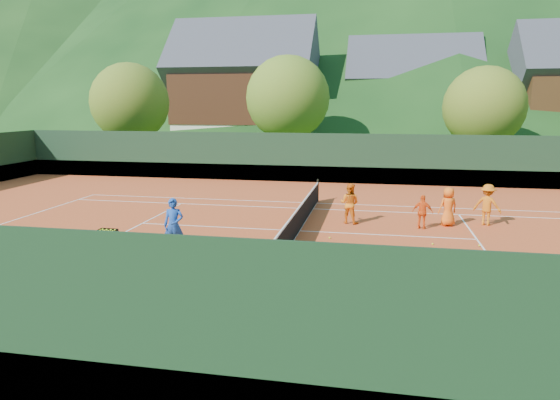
% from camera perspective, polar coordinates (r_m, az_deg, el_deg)
% --- Properties ---
extents(ground, '(400.00, 400.00, 0.00)m').
position_cam_1_polar(ground, '(18.97, 2.20, -3.61)').
color(ground, '#2C5119').
rests_on(ground, ground).
extents(clay_court, '(40.00, 24.00, 0.02)m').
position_cam_1_polar(clay_court, '(18.97, 2.20, -3.58)').
color(clay_court, '#BB451E').
rests_on(clay_court, ground).
extents(coach, '(0.70, 0.52, 1.76)m').
position_cam_1_polar(coach, '(16.52, -12.05, -2.83)').
color(coach, '#1946A2').
rests_on(coach, clay_court).
extents(student_a, '(0.94, 0.82, 1.63)m').
position_cam_1_polar(student_a, '(20.19, 7.95, -0.38)').
color(student_a, orange).
rests_on(student_a, clay_court).
extents(student_b, '(0.82, 0.47, 1.32)m').
position_cam_1_polar(student_b, '(19.89, 15.98, -1.32)').
color(student_b, '#FB5A16').
rests_on(student_b, clay_court).
extents(student_c, '(0.89, 0.76, 1.54)m').
position_cam_1_polar(student_c, '(20.66, 18.66, -0.72)').
color(student_c, orange).
rests_on(student_c, clay_court).
extents(student_d, '(1.22, 1.00, 1.64)m').
position_cam_1_polar(student_d, '(21.32, 22.61, -0.51)').
color(student_d, orange).
rests_on(student_d, clay_court).
extents(tennis_ball_1, '(0.07, 0.07, 0.07)m').
position_cam_1_polar(tennis_ball_1, '(17.88, 17.05, -4.83)').
color(tennis_ball_1, '#D3EC27').
rests_on(tennis_ball_1, clay_court).
extents(tennis_ball_2, '(0.07, 0.07, 0.07)m').
position_cam_1_polar(tennis_ball_2, '(17.95, 5.70, -4.32)').
color(tennis_ball_2, '#D3EC27').
rests_on(tennis_ball_2, clay_court).
extents(tennis_ball_3, '(0.07, 0.07, 0.07)m').
position_cam_1_polar(tennis_ball_3, '(11.82, -15.40, -12.94)').
color(tennis_ball_3, '#D3EC27').
rests_on(tennis_ball_3, clay_court).
extents(tennis_ball_4, '(0.07, 0.07, 0.07)m').
position_cam_1_polar(tennis_ball_4, '(15.70, 6.30, -6.58)').
color(tennis_ball_4, '#D3EC27').
rests_on(tennis_ball_4, clay_court).
extents(tennis_ball_5, '(0.07, 0.07, 0.07)m').
position_cam_1_polar(tennis_ball_5, '(14.92, -10.59, -7.65)').
color(tennis_ball_5, '#D3EC27').
rests_on(tennis_ball_5, clay_court).
extents(tennis_ball_6, '(0.07, 0.07, 0.07)m').
position_cam_1_polar(tennis_ball_6, '(10.39, -2.64, -16.03)').
color(tennis_ball_6, '#D3EC27').
rests_on(tennis_ball_6, clay_court).
extents(tennis_ball_7, '(0.07, 0.07, 0.07)m').
position_cam_1_polar(tennis_ball_7, '(17.25, -14.92, -5.28)').
color(tennis_ball_7, '#D3EC27').
rests_on(tennis_ball_7, clay_court).
extents(tennis_ball_8, '(0.07, 0.07, 0.07)m').
position_cam_1_polar(tennis_ball_8, '(17.20, 20.87, -5.69)').
color(tennis_ball_8, '#D3EC27').
rests_on(tennis_ball_8, clay_court).
extents(tennis_ball_9, '(0.07, 0.07, 0.07)m').
position_cam_1_polar(tennis_ball_9, '(17.08, -19.13, -5.68)').
color(tennis_ball_9, '#D3EC27').
rests_on(tennis_ball_9, clay_court).
extents(tennis_ball_10, '(0.07, 0.07, 0.07)m').
position_cam_1_polar(tennis_ball_10, '(17.04, -13.75, -5.42)').
color(tennis_ball_10, '#D3EC27').
rests_on(tennis_ball_10, clay_court).
extents(tennis_ball_11, '(0.07, 0.07, 0.07)m').
position_cam_1_polar(tennis_ball_11, '(18.21, 21.82, -4.85)').
color(tennis_ball_11, '#D3EC27').
rests_on(tennis_ball_11, clay_court).
extents(tennis_ball_12, '(0.07, 0.07, 0.07)m').
position_cam_1_polar(tennis_ball_12, '(12.99, -13.65, -10.64)').
color(tennis_ball_12, '#D3EC27').
rests_on(tennis_ball_12, clay_court).
extents(tennis_ball_13, '(0.07, 0.07, 0.07)m').
position_cam_1_polar(tennis_ball_13, '(13.09, 2.38, -10.16)').
color(tennis_ball_13, '#D3EC27').
rests_on(tennis_ball_13, clay_court).
extents(tennis_ball_14, '(0.07, 0.07, 0.07)m').
position_cam_1_polar(tennis_ball_14, '(18.60, -25.83, -4.85)').
color(tennis_ball_14, '#D3EC27').
rests_on(tennis_ball_14, clay_court).
extents(tennis_ball_15, '(0.07, 0.07, 0.07)m').
position_cam_1_polar(tennis_ball_15, '(17.47, -7.46, -4.79)').
color(tennis_ball_15, '#D3EC27').
rests_on(tennis_ball_15, clay_court).
extents(tennis_ball_16, '(0.07, 0.07, 0.07)m').
position_cam_1_polar(tennis_ball_16, '(11.12, 7.70, -14.22)').
color(tennis_ball_16, '#D3EC27').
rests_on(tennis_ball_16, clay_court).
extents(tennis_ball_17, '(0.07, 0.07, 0.07)m').
position_cam_1_polar(tennis_ball_17, '(16.27, 15.90, -6.32)').
color(tennis_ball_17, '#D3EC27').
rests_on(tennis_ball_17, clay_court).
extents(tennis_ball_18, '(0.07, 0.07, 0.07)m').
position_cam_1_polar(tennis_ball_18, '(16.76, 1.18, -5.38)').
color(tennis_ball_18, '#D3EC27').
rests_on(tennis_ball_18, clay_court).
extents(tennis_ball_19, '(0.07, 0.07, 0.07)m').
position_cam_1_polar(tennis_ball_19, '(18.75, -15.88, -4.03)').
color(tennis_ball_19, '#D3EC27').
rests_on(tennis_ball_19, clay_court).
extents(court_lines, '(23.83, 11.03, 0.00)m').
position_cam_1_polar(court_lines, '(18.96, 2.20, -3.54)').
color(court_lines, white).
rests_on(court_lines, clay_court).
extents(tennis_net, '(0.10, 12.07, 1.10)m').
position_cam_1_polar(tennis_net, '(18.85, 2.21, -2.08)').
color(tennis_net, black).
rests_on(tennis_net, clay_court).
extents(perimeter_fence, '(40.40, 24.24, 3.00)m').
position_cam_1_polar(perimeter_fence, '(18.69, 2.23, 0.16)').
color(perimeter_fence, black).
rests_on(perimeter_fence, clay_court).
extents(ball_hopper, '(0.57, 0.57, 1.00)m').
position_cam_1_polar(ball_hopper, '(15.96, -19.29, -4.19)').
color(ball_hopper, black).
rests_on(ball_hopper, clay_court).
extents(chalet_left, '(13.80, 9.93, 12.92)m').
position_cam_1_polar(chalet_left, '(49.82, -4.01, 11.94)').
color(chalet_left, beige).
rests_on(chalet_left, ground).
extents(chalet_mid, '(12.65, 8.82, 11.45)m').
position_cam_1_polar(chalet_mid, '(52.25, 14.74, 10.84)').
color(chalet_mid, beige).
rests_on(chalet_mid, ground).
extents(tree_a, '(6.00, 6.00, 7.88)m').
position_cam_1_polar(tree_a, '(40.73, -16.80, 10.64)').
color(tree_a, '#41281A').
rests_on(tree_a, ground).
extents(tree_b, '(6.40, 6.40, 8.40)m').
position_cam_1_polar(tree_b, '(38.75, 0.89, 11.58)').
color(tree_b, '#402A19').
rests_on(tree_b, ground).
extents(tree_c, '(5.60, 5.60, 7.35)m').
position_cam_1_polar(tree_c, '(37.85, 22.29, 9.81)').
color(tree_c, '#3C2618').
rests_on(tree_c, ground).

